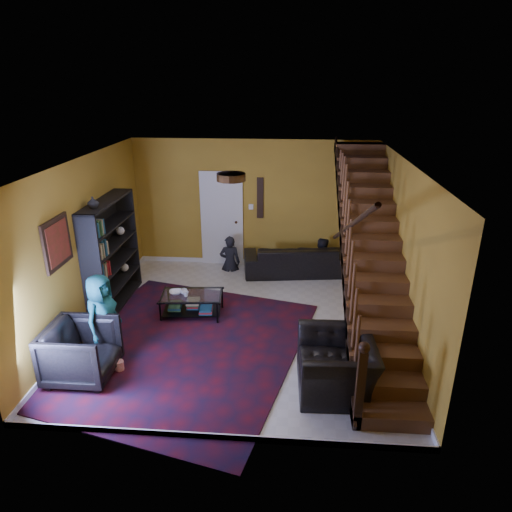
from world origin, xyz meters
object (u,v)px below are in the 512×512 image
Objects in this scene: sofa at (296,259)px; armchair_right at (336,365)px; armchair_left at (81,352)px; bookshelf at (112,256)px; coffee_table at (192,303)px.

armchair_right is (0.54, -3.94, 0.05)m from sofa.
sofa is at bearing -174.16° from armchair_right.
armchair_left is 0.79× the size of armchair_right.
bookshelf is 1.72m from coffee_table.
bookshelf reaches higher than sofa.
coffee_table is (-1.85, -2.05, -0.09)m from sofa.
armchair_right is (3.55, 0.03, -0.04)m from armchair_left.
coffee_table is at bearing -31.34° from armchair_left.
armchair_left is 2.24m from coffee_table.
armchair_left is at bearing 45.38° from sofa.
armchair_right is (3.90, -2.24, -0.59)m from bookshelf.
sofa is at bearing 47.94° from coffee_table.
armchair_right is at bearing -38.24° from coffee_table.
armchair_right is at bearing 90.38° from sofa.
sofa is 1.97× the size of coffee_table.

